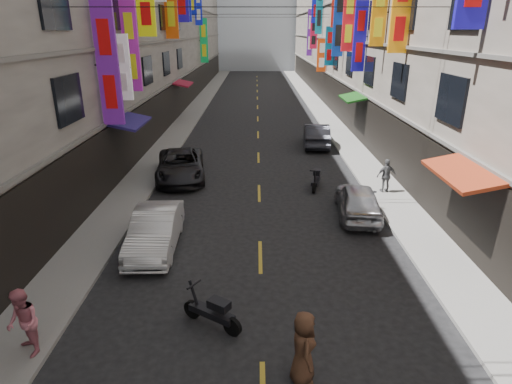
{
  "coord_description": "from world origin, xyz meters",
  "views": [
    {
      "loc": [
        -0.14,
        5.3,
        7.14
      ],
      "look_at": [
        -0.14,
        13.01,
        4.22
      ],
      "focal_mm": 30.0,
      "sensor_mm": 36.0,
      "label": 1
    }
  ],
  "objects_px": {
    "pedestrian_lfar": "(23,323)",
    "pedestrian_crossing": "(303,348)",
    "car_left_far": "(180,165)",
    "car_right_far": "(316,135)",
    "scooter_far_right": "(316,179)",
    "car_right_mid": "(358,200)",
    "pedestrian_rfar": "(386,176)",
    "scooter_crossing": "(213,312)",
    "car_left_mid": "(155,230)"
  },
  "relations": [
    {
      "from": "pedestrian_lfar",
      "to": "pedestrian_crossing",
      "type": "relative_size",
      "value": 0.98
    },
    {
      "from": "car_left_far",
      "to": "car_right_far",
      "type": "height_order",
      "value": "car_right_far"
    },
    {
      "from": "scooter_far_right",
      "to": "car_left_far",
      "type": "relative_size",
      "value": 0.35
    },
    {
      "from": "scooter_far_right",
      "to": "car_right_mid",
      "type": "xyz_separation_m",
      "value": [
        1.25,
        -3.26,
        0.24
      ]
    },
    {
      "from": "car_right_mid",
      "to": "car_right_far",
      "type": "xyz_separation_m",
      "value": [
        -0.2,
        11.34,
        0.05
      ]
    },
    {
      "from": "pedestrian_rfar",
      "to": "scooter_crossing",
      "type": "bearing_deg",
      "value": 43.96
    },
    {
      "from": "pedestrian_rfar",
      "to": "pedestrian_crossing",
      "type": "height_order",
      "value": "pedestrian_crossing"
    },
    {
      "from": "scooter_crossing",
      "to": "car_right_mid",
      "type": "xyz_separation_m",
      "value": [
        5.25,
        7.05,
        0.24
      ]
    },
    {
      "from": "car_right_far",
      "to": "car_left_far",
      "type": "bearing_deg",
      "value": 44.69
    },
    {
      "from": "car_left_mid",
      "to": "car_left_far",
      "type": "height_order",
      "value": "car_left_far"
    },
    {
      "from": "car_left_far",
      "to": "pedestrian_lfar",
      "type": "xyz_separation_m",
      "value": [
        -1.4,
        -12.87,
        0.25
      ]
    },
    {
      "from": "car_right_mid",
      "to": "car_right_far",
      "type": "bearing_deg",
      "value": -83.73
    },
    {
      "from": "scooter_crossing",
      "to": "pedestrian_rfar",
      "type": "bearing_deg",
      "value": -3.86
    },
    {
      "from": "scooter_crossing",
      "to": "scooter_far_right",
      "type": "distance_m",
      "value": 11.06
    },
    {
      "from": "scooter_far_right",
      "to": "pedestrian_crossing",
      "type": "bearing_deg",
      "value": 96.31
    },
    {
      "from": "car_left_mid",
      "to": "pedestrian_rfar",
      "type": "height_order",
      "value": "pedestrian_rfar"
    },
    {
      "from": "car_left_mid",
      "to": "car_right_mid",
      "type": "xyz_separation_m",
      "value": [
        7.62,
        2.83,
        -0.01
      ]
    },
    {
      "from": "car_left_far",
      "to": "pedestrian_crossing",
      "type": "height_order",
      "value": "pedestrian_crossing"
    },
    {
      "from": "scooter_crossing",
      "to": "scooter_far_right",
      "type": "relative_size",
      "value": 0.89
    },
    {
      "from": "scooter_crossing",
      "to": "scooter_far_right",
      "type": "height_order",
      "value": "same"
    },
    {
      "from": "car_right_mid",
      "to": "pedestrian_rfar",
      "type": "xyz_separation_m",
      "value": [
        1.84,
        2.47,
        0.22
      ]
    },
    {
      "from": "pedestrian_crossing",
      "to": "pedestrian_lfar",
      "type": "bearing_deg",
      "value": 79.38
    },
    {
      "from": "scooter_crossing",
      "to": "scooter_far_right",
      "type": "bearing_deg",
      "value": 11.64
    },
    {
      "from": "scooter_crossing",
      "to": "pedestrian_rfar",
      "type": "relative_size",
      "value": 1.01
    },
    {
      "from": "pedestrian_rfar",
      "to": "scooter_far_right",
      "type": "bearing_deg",
      "value": -23.66
    },
    {
      "from": "scooter_far_right",
      "to": "car_left_mid",
      "type": "bearing_deg",
      "value": 58.86
    },
    {
      "from": "car_right_mid",
      "to": "pedestrian_crossing",
      "type": "bearing_deg",
      "value": 75.71
    },
    {
      "from": "scooter_crossing",
      "to": "car_left_mid",
      "type": "relative_size",
      "value": 0.38
    },
    {
      "from": "scooter_crossing",
      "to": "pedestrian_crossing",
      "type": "relative_size",
      "value": 0.92
    },
    {
      "from": "car_right_far",
      "to": "pedestrian_lfar",
      "type": "bearing_deg",
      "value": 69.08
    },
    {
      "from": "car_left_mid",
      "to": "car_right_far",
      "type": "bearing_deg",
      "value": 60.45
    },
    {
      "from": "scooter_crossing",
      "to": "car_left_far",
      "type": "distance_m",
      "value": 12.08
    },
    {
      "from": "car_right_far",
      "to": "pedestrian_rfar",
      "type": "relative_size",
      "value": 2.85
    },
    {
      "from": "pedestrian_rfar",
      "to": "pedestrian_crossing",
      "type": "relative_size",
      "value": 0.92
    },
    {
      "from": "scooter_crossing",
      "to": "car_right_mid",
      "type": "distance_m",
      "value": 8.8
    },
    {
      "from": "car_right_mid",
      "to": "pedestrian_lfar",
      "type": "relative_size",
      "value": 2.39
    },
    {
      "from": "car_right_far",
      "to": "pedestrian_crossing",
      "type": "xyz_separation_m",
      "value": [
        -2.95,
        -20.17,
        0.12
      ]
    },
    {
      "from": "scooter_far_right",
      "to": "car_right_far",
      "type": "bearing_deg",
      "value": -82.29
    },
    {
      "from": "pedestrian_lfar",
      "to": "pedestrian_rfar",
      "type": "height_order",
      "value": "pedestrian_lfar"
    },
    {
      "from": "pedestrian_crossing",
      "to": "car_right_far",
      "type": "bearing_deg",
      "value": -12.77
    },
    {
      "from": "car_left_far",
      "to": "pedestrian_rfar",
      "type": "bearing_deg",
      "value": -21.23
    },
    {
      "from": "scooter_crossing",
      "to": "pedestrian_lfar",
      "type": "xyz_separation_m",
      "value": [
        -4.15,
        -1.11,
        0.51
      ]
    },
    {
      "from": "car_right_mid",
      "to": "car_left_mid",
      "type": "bearing_deg",
      "value": 25.62
    },
    {
      "from": "scooter_far_right",
      "to": "pedestrian_lfar",
      "type": "relative_size",
      "value": 1.06
    },
    {
      "from": "car_right_mid",
      "to": "scooter_far_right",
      "type": "bearing_deg",
      "value": -63.64
    },
    {
      "from": "car_left_far",
      "to": "pedestrian_crossing",
      "type": "bearing_deg",
      "value": -78.66
    },
    {
      "from": "car_right_far",
      "to": "scooter_far_right",
      "type": "bearing_deg",
      "value": 86.9
    },
    {
      "from": "car_right_far",
      "to": "pedestrian_crossing",
      "type": "height_order",
      "value": "pedestrian_crossing"
    },
    {
      "from": "car_left_mid",
      "to": "pedestrian_rfar",
      "type": "bearing_deg",
      "value": 27.33
    },
    {
      "from": "car_right_mid",
      "to": "pedestrian_crossing",
      "type": "height_order",
      "value": "pedestrian_crossing"
    }
  ]
}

